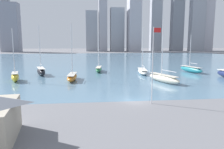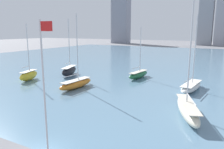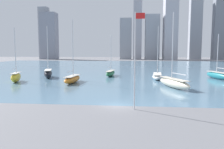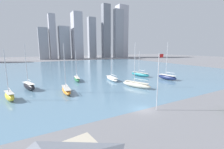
# 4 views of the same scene
# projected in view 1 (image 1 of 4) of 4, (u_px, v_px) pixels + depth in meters

# --- Properties ---
(ground_plane) EXTENTS (500.00, 500.00, 0.00)m
(ground_plane) POSITION_uv_depth(u_px,v_px,m) (135.00, 101.00, 36.39)
(ground_plane) COLOR slate
(harbor_water) EXTENTS (180.00, 140.00, 0.00)m
(harbor_water) POSITION_uv_depth(u_px,v_px,m) (105.00, 62.00, 105.17)
(harbor_water) COLOR slate
(harbor_water) RESTS_ON ground_plane
(flag_pole) EXTENTS (1.24, 0.14, 12.09)m
(flag_pole) POSITION_uv_depth(u_px,v_px,m) (153.00, 63.00, 34.10)
(flag_pole) COLOR silver
(flag_pole) RESTS_ON ground_plane
(distant_city_skyline) EXTENTS (195.78, 21.04, 74.32)m
(distant_city_skyline) POSITION_uv_depth(u_px,v_px,m) (140.00, 19.00, 203.33)
(distant_city_skyline) COLOR #8E939E
(distant_city_skyline) RESTS_ON ground_plane
(sailboat_orange) EXTENTS (2.69, 9.14, 14.51)m
(sailboat_orange) POSITION_uv_depth(u_px,v_px,m) (72.00, 77.00, 55.08)
(sailboat_orange) COLOR orange
(sailboat_orange) RESTS_ON harbor_water
(sailboat_cream) EXTENTS (5.67, 10.65, 15.02)m
(sailboat_cream) POSITION_uv_depth(u_px,v_px,m) (164.00, 78.00, 52.67)
(sailboat_cream) COLOR beige
(sailboat_cream) RESTS_ON harbor_water
(sailboat_teal) EXTENTS (4.30, 10.39, 11.84)m
(sailboat_teal) POSITION_uv_depth(u_px,v_px,m) (191.00, 69.00, 69.43)
(sailboat_teal) COLOR #1E757F
(sailboat_teal) RESTS_ON harbor_water
(sailboat_yellow) EXTENTS (3.36, 6.57, 12.92)m
(sailboat_yellow) POSITION_uv_depth(u_px,v_px,m) (15.00, 76.00, 53.98)
(sailboat_yellow) COLOR yellow
(sailboat_yellow) RESTS_ON harbor_water
(sailboat_green) EXTENTS (2.84, 8.52, 12.27)m
(sailboat_green) POSITION_uv_depth(u_px,v_px,m) (99.00, 69.00, 70.45)
(sailboat_green) COLOR #236B3D
(sailboat_green) RESTS_ON harbor_water
(sailboat_black) EXTENTS (4.52, 8.42, 14.25)m
(sailboat_black) POSITION_uv_depth(u_px,v_px,m) (41.00, 71.00, 63.48)
(sailboat_black) COLOR black
(sailboat_black) RESTS_ON harbor_water
(sailboat_white) EXTENTS (3.59, 10.12, 13.99)m
(sailboat_white) POSITION_uv_depth(u_px,v_px,m) (143.00, 71.00, 66.26)
(sailboat_white) COLOR white
(sailboat_white) RESTS_ON harbor_water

